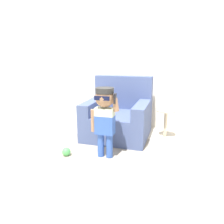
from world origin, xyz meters
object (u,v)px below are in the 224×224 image
Objects in this scene: person_child at (105,112)px; side_table at (166,121)px; toy_ball at (66,152)px; armchair at (119,116)px.

person_child reaches higher than side_table.
side_table is at bearing 40.98° from toy_ball.
side_table is at bearing 6.77° from armchair.
side_table is 4.03× the size of toy_ball.
person_child is at bearing -87.10° from armchair.
armchair is 8.67× the size of toy_ball.
armchair is at bearing -173.23° from side_table.
side_table is at bearing 52.79° from person_child.
armchair is 1.17m from toy_ball.
armchair is 2.15× the size of side_table.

